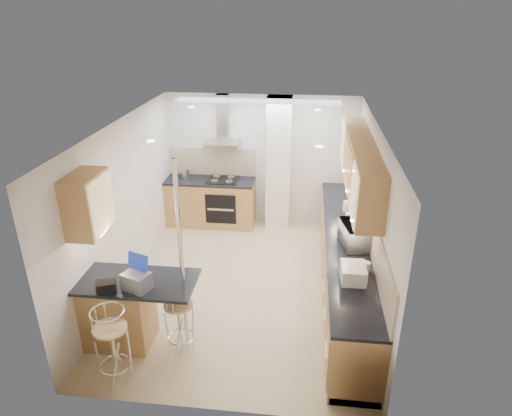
# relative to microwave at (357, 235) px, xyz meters

# --- Properties ---
(ground) EXTENTS (4.80, 4.80, 0.00)m
(ground) POSITION_rel_microwave_xyz_m (-1.60, 0.22, -1.08)
(ground) COLOR tan
(ground) RESTS_ON ground
(room_shell) EXTENTS (3.64, 4.84, 2.51)m
(room_shell) POSITION_rel_microwave_xyz_m (-1.28, 0.59, 0.46)
(room_shell) COLOR white
(room_shell) RESTS_ON ground
(right_counter) EXTENTS (0.63, 4.40, 0.92)m
(right_counter) POSITION_rel_microwave_xyz_m (-0.10, 0.22, -0.62)
(right_counter) COLOR #AC8645
(right_counter) RESTS_ON ground
(back_counter) EXTENTS (1.70, 0.63, 0.92)m
(back_counter) POSITION_rel_microwave_xyz_m (-2.55, 2.32, -0.62)
(back_counter) COLOR #AC8645
(back_counter) RESTS_ON ground
(peninsula) EXTENTS (1.47, 0.72, 0.94)m
(peninsula) POSITION_rel_microwave_xyz_m (-2.73, -1.23, -0.61)
(peninsula) COLOR #AC8645
(peninsula) RESTS_ON ground
(microwave) EXTENTS (0.50, 0.65, 0.32)m
(microwave) POSITION_rel_microwave_xyz_m (0.00, 0.00, 0.00)
(microwave) COLOR silver
(microwave) RESTS_ON right_counter
(laptop) EXTENTS (0.36, 0.32, 0.21)m
(laptop) POSITION_rel_microwave_xyz_m (-2.63, -1.40, -0.04)
(laptop) COLOR #919599
(laptop) RESTS_ON peninsula
(bag) EXTENTS (0.26, 0.23, 0.12)m
(bag) POSITION_rel_microwave_xyz_m (-2.98, -1.48, -0.08)
(bag) COLOR black
(bag) RESTS_ON peninsula
(bar_stool_near) EXTENTS (0.51, 0.51, 0.98)m
(bar_stool_near) POSITION_rel_microwave_xyz_m (-2.80, -1.88, -0.59)
(bar_stool_near) COLOR tan
(bar_stool_near) RESTS_ON ground
(bar_stool_end) EXTENTS (0.52, 0.52, 0.91)m
(bar_stool_end) POSITION_rel_microwave_xyz_m (-2.19, -1.32, -0.63)
(bar_stool_end) COLOR tan
(bar_stool_end) RESTS_ON ground
(jar_a) EXTENTS (0.15, 0.15, 0.16)m
(jar_a) POSITION_rel_microwave_xyz_m (-0.06, 1.15, -0.08)
(jar_a) COLOR silver
(jar_a) RESTS_ON right_counter
(jar_b) EXTENTS (0.14, 0.14, 0.14)m
(jar_b) POSITION_rel_microwave_xyz_m (-0.05, 0.76, -0.09)
(jar_b) COLOR silver
(jar_b) RESTS_ON right_counter
(jar_c) EXTENTS (0.17, 0.17, 0.19)m
(jar_c) POSITION_rel_microwave_xyz_m (-0.07, -0.18, -0.06)
(jar_c) COLOR #C1B99A
(jar_c) RESTS_ON right_counter
(jar_d) EXTENTS (0.13, 0.13, 0.13)m
(jar_d) POSITION_rel_microwave_xyz_m (0.06, -0.69, -0.09)
(jar_d) COLOR silver
(jar_d) RESTS_ON right_counter
(bread_bin) EXTENTS (0.30, 0.37, 0.19)m
(bread_bin) POSITION_rel_microwave_xyz_m (-0.11, -0.89, -0.06)
(bread_bin) COLOR silver
(bread_bin) RESTS_ON right_counter
(kettle) EXTENTS (0.16, 0.16, 0.19)m
(kettle) POSITION_rel_microwave_xyz_m (-3.04, 2.34, -0.06)
(kettle) COLOR #A9ABAE
(kettle) RESTS_ON back_counter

